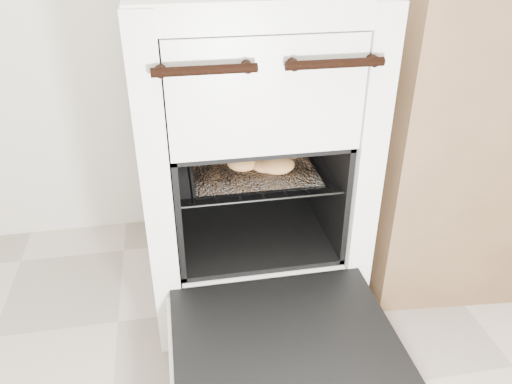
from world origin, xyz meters
TOP-DOWN VIEW (x-y plane):
  - stove at (0.07, 1.19)m, footprint 0.56×0.62m
  - oven_door at (0.07, 0.72)m, footprint 0.50×0.39m
  - oven_rack at (0.07, 1.13)m, footprint 0.41×0.39m
  - foil_sheet at (0.07, 1.11)m, footprint 0.32×0.28m
  - baked_rolls at (0.09, 1.12)m, footprint 0.32×0.24m
  - counter at (0.87, 1.19)m, footprint 0.91×0.65m

SIDE VIEW (x-z plane):
  - oven_door at x=0.07m, z-range 0.17..0.20m
  - oven_rack at x=0.07m, z-range 0.41..0.42m
  - foil_sheet at x=0.07m, z-range 0.41..0.42m
  - stove at x=0.07m, z-range -0.01..0.85m
  - counter at x=0.87m, z-range 0.00..0.87m
  - baked_rolls at x=0.09m, z-range 0.42..0.47m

